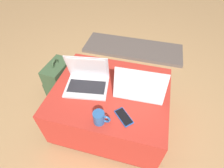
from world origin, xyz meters
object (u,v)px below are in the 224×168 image
(backpack, at_px, (60,82))
(coffee_mug, at_px, (100,118))
(laptop_near, at_px, (87,80))
(laptop_far, at_px, (139,88))
(cell_phone, at_px, (124,117))

(backpack, relative_size, coffee_mug, 4.21)
(backpack, bearing_deg, coffee_mug, 56.72)
(coffee_mug, bearing_deg, laptop_near, 123.62)
(laptop_far, xyz_separation_m, coffee_mug, (-0.21, -0.34, -0.01))
(laptop_near, height_order, cell_phone, laptop_near)
(backpack, bearing_deg, cell_phone, 66.99)
(cell_phone, xyz_separation_m, backpack, (-0.76, 0.41, -0.24))
(laptop_far, xyz_separation_m, cell_phone, (-0.07, -0.26, -0.05))
(laptop_far, bearing_deg, laptop_near, 1.34)
(laptop_near, relative_size, coffee_mug, 3.17)
(cell_phone, relative_size, coffee_mug, 1.34)
(laptop_near, height_order, coffee_mug, laptop_near)
(cell_phone, bearing_deg, laptop_far, -148.61)
(laptop_far, relative_size, backpack, 0.77)
(cell_phone, distance_m, backpack, 0.90)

